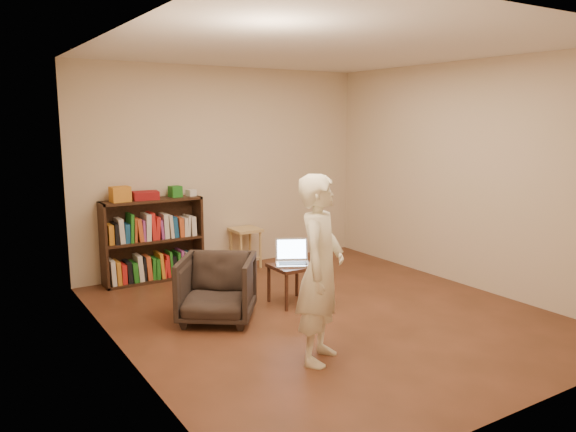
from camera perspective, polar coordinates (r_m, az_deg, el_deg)
floor at (r=5.77m, az=3.77°, el=-9.88°), size 4.50×4.50×0.00m
ceiling at (r=5.47m, az=4.09°, el=16.69°), size 4.50×4.50×0.00m
wall_back at (r=7.40m, az=-6.42°, el=4.80°), size 4.00×0.00×4.00m
wall_left at (r=4.60m, az=-16.69°, el=1.32°), size 0.00×4.50×4.50m
wall_right at (r=6.84m, az=17.64°, el=3.98°), size 0.00×4.50×4.50m
bookshelf at (r=6.99m, az=-13.58°, el=-2.86°), size 1.20×0.30×1.00m
box_yellow at (r=6.74m, az=-16.69°, el=2.14°), size 0.23×0.17×0.18m
red_cloth at (r=6.86m, az=-14.25°, el=2.04°), size 0.32×0.25×0.10m
box_green at (r=7.00m, az=-11.38°, el=2.46°), size 0.15×0.15×0.13m
box_white at (r=7.05m, az=-9.81°, el=2.34°), size 0.12×0.12×0.08m
stool at (r=7.41m, az=-4.34°, el=-2.02°), size 0.36×0.36×0.52m
armchair at (r=5.53m, az=-7.23°, el=-7.31°), size 0.97×0.98×0.65m
side_table at (r=5.97m, az=0.40°, el=-5.63°), size 0.41×0.41×0.42m
laptop at (r=5.98m, az=0.44°, el=-4.31°), size 0.45×0.42×0.26m
person at (r=4.50m, az=3.33°, el=-5.43°), size 0.66×0.63×1.53m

